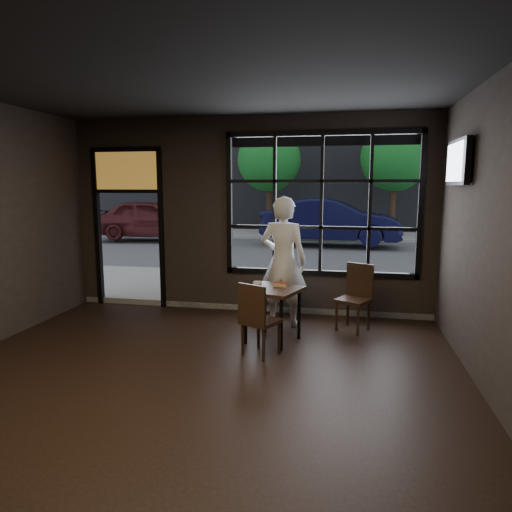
% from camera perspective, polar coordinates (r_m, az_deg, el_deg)
% --- Properties ---
extents(floor, '(6.00, 7.00, 0.02)m').
position_cam_1_polar(floor, '(4.64, -10.68, -18.43)').
color(floor, black).
rests_on(floor, ground).
extents(ceiling, '(6.00, 7.00, 0.02)m').
position_cam_1_polar(ceiling, '(4.27, -12.04, 23.62)').
color(ceiling, black).
rests_on(ceiling, ground).
extents(window_frame, '(3.06, 0.12, 2.28)m').
position_cam_1_polar(window_frame, '(7.33, 8.17, 6.39)').
color(window_frame, black).
rests_on(window_frame, ground).
extents(stained_transom, '(1.20, 0.06, 0.70)m').
position_cam_1_polar(stained_transom, '(8.19, -15.85, 10.25)').
color(stained_transom, orange).
rests_on(stained_transom, ground).
extents(street_asphalt, '(60.00, 41.00, 0.04)m').
position_cam_1_polar(street_asphalt, '(27.94, 7.86, 4.46)').
color(street_asphalt, '#545456').
rests_on(street_asphalt, ground).
extents(building_across, '(28.00, 12.00, 15.00)m').
position_cam_1_polar(building_across, '(27.40, 8.09, 20.18)').
color(building_across, '#5B5956').
rests_on(building_across, ground).
extents(cafe_table, '(0.88, 0.88, 0.75)m').
position_cam_1_polar(cafe_table, '(6.22, 2.09, -7.34)').
color(cafe_table, black).
rests_on(cafe_table, floor).
extents(chair_near, '(0.54, 0.54, 0.93)m').
position_cam_1_polar(chair_near, '(5.71, 0.62, -7.84)').
color(chair_near, black).
rests_on(chair_near, floor).
extents(chair_window, '(0.57, 0.57, 0.97)m').
position_cam_1_polar(chair_window, '(6.78, 12.06, -5.16)').
color(chair_window, black).
rests_on(chair_window, floor).
extents(man, '(0.78, 0.58, 1.95)m').
position_cam_1_polar(man, '(6.84, 3.43, -0.67)').
color(man, white).
rests_on(man, floor).
extents(hotdog, '(0.21, 0.12, 0.06)m').
position_cam_1_polar(hotdog, '(6.20, 3.07, -3.59)').
color(hotdog, tan).
rests_on(hotdog, cafe_table).
extents(cup, '(0.13, 0.13, 0.10)m').
position_cam_1_polar(cup, '(6.08, 0.16, -3.65)').
color(cup, silver).
rests_on(cup, cafe_table).
extents(tv, '(0.11, 0.95, 0.56)m').
position_cam_1_polar(tv, '(6.25, 24.00, 10.66)').
color(tv, black).
rests_on(tv, wall_right).
extents(navy_car, '(4.75, 1.82, 1.54)m').
position_cam_1_polar(navy_car, '(15.88, 9.32, 4.32)').
color(navy_car, black).
rests_on(navy_car, street_asphalt).
extents(maroon_car, '(4.49, 2.24, 1.47)m').
position_cam_1_polar(maroon_car, '(17.61, -12.91, 4.53)').
color(maroon_car, '#4A1718').
rests_on(maroon_car, street_asphalt).
extents(tree_left, '(2.57, 2.57, 4.39)m').
position_cam_1_polar(tree_left, '(19.00, 1.66, 11.87)').
color(tree_left, '#332114').
rests_on(tree_left, street_asphalt).
extents(tree_right, '(2.61, 2.61, 4.46)m').
position_cam_1_polar(tree_right, '(18.74, 16.97, 11.69)').
color(tree_right, '#332114').
rests_on(tree_right, street_asphalt).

